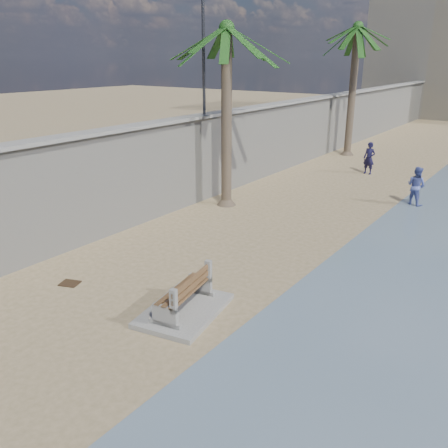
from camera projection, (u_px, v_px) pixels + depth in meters
The scene contains 10 objects.
ground_plane at pixel (26, 392), 8.79m from camera, with size 140.00×140.00×0.00m, color #9D8560.
seawall at pixel (292, 135), 26.36m from camera, with size 0.45×70.00×3.50m, color gray.
wall_cap at pixel (293, 102), 25.76m from camera, with size 0.80×70.00×0.12m, color gray.
bench_far at pixel (184, 297), 11.38m from camera, with size 2.02×2.61×0.98m.
palm_mid at pixel (227, 31), 17.61m from camera, with size 5.00×5.00×7.77m.
palm_back at pixel (358, 29), 27.45m from camera, with size 5.00×5.00×8.39m.
streetlight at pixel (203, 36), 18.55m from camera, with size 0.28×0.28×5.12m.
person_a at pixel (369, 156), 24.77m from camera, with size 0.69×0.47×1.92m, color #141233.
person_b at pixel (416, 184), 19.61m from camera, with size 0.87×0.67×1.80m, color #4F5BA5.
debris_d at pixel (70, 283), 12.98m from camera, with size 0.50×0.40×0.03m, color #382616.
Camera 1 is at (7.22, -3.72, 5.90)m, focal length 38.00 mm.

